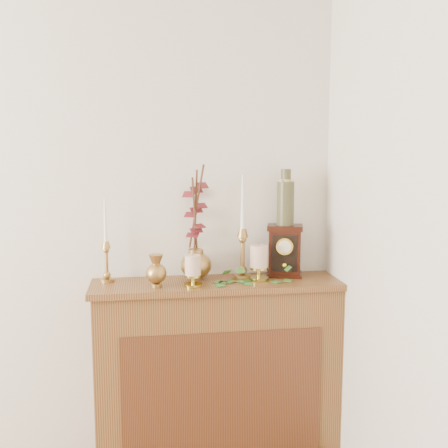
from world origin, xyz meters
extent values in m
cube|color=brown|center=(1.40, 2.10, 0.45)|extent=(1.20, 0.30, 0.90)
cube|color=#5A301A|center=(1.40, 1.95, 0.41)|extent=(0.96, 0.01, 0.63)
cube|color=brown|center=(1.40, 2.10, 0.92)|extent=(1.24, 0.34, 0.03)
cylinder|color=#AF8346|center=(0.86, 2.16, 0.94)|extent=(0.07, 0.07, 0.02)
sphere|color=#AF8346|center=(0.86, 2.16, 0.96)|extent=(0.04, 0.04, 0.04)
cylinder|color=#AF8346|center=(0.86, 2.16, 1.02)|extent=(0.02, 0.02, 0.12)
sphere|color=#AF8346|center=(0.86, 2.16, 1.09)|extent=(0.03, 0.03, 0.03)
cone|color=#AF8346|center=(0.86, 2.16, 1.11)|extent=(0.04, 0.04, 0.03)
cone|color=white|center=(0.86, 2.16, 1.23)|extent=(0.02, 0.02, 0.21)
cylinder|color=#AF8346|center=(1.53, 2.13, 0.94)|extent=(0.09, 0.09, 0.02)
sphere|color=#AF8346|center=(1.53, 2.13, 0.97)|extent=(0.05, 0.05, 0.05)
cylinder|color=#AF8346|center=(1.53, 2.13, 1.05)|extent=(0.02, 0.02, 0.15)
sphere|color=#AF8346|center=(1.53, 2.13, 1.13)|extent=(0.04, 0.04, 0.04)
cone|color=#AF8346|center=(1.53, 2.13, 1.16)|extent=(0.06, 0.06, 0.04)
cone|color=white|center=(1.53, 2.13, 1.31)|extent=(0.02, 0.02, 0.27)
cylinder|color=#AF8346|center=(1.10, 2.03, 0.94)|extent=(0.05, 0.05, 0.02)
sphere|color=#AF8346|center=(1.10, 2.03, 1.00)|extent=(0.10, 0.10, 0.10)
cone|color=#AF8346|center=(1.10, 2.03, 1.06)|extent=(0.07, 0.07, 0.05)
cylinder|color=#AF8346|center=(1.30, 2.15, 0.94)|extent=(0.07, 0.07, 0.01)
ellipsoid|color=#AF8346|center=(1.30, 2.15, 1.00)|extent=(0.16, 0.16, 0.13)
cylinder|color=#AF8346|center=(1.30, 2.15, 1.07)|extent=(0.08, 0.08, 0.03)
cylinder|color=#472819|center=(1.29, 2.16, 1.26)|extent=(0.04, 0.10, 0.37)
cylinder|color=#472819|center=(1.30, 2.16, 1.27)|extent=(0.02, 0.08, 0.41)
cylinder|color=#472819|center=(1.30, 2.16, 1.29)|extent=(0.07, 0.13, 0.43)
cylinder|color=gold|center=(1.27, 2.01, 0.94)|extent=(0.08, 0.08, 0.01)
cylinder|color=gold|center=(1.27, 2.01, 0.96)|extent=(0.02, 0.02, 0.04)
cylinder|color=gold|center=(1.27, 2.01, 0.98)|extent=(0.08, 0.08, 0.01)
cylinder|color=beige|center=(1.27, 2.01, 1.04)|extent=(0.07, 0.07, 0.09)
cylinder|color=#472819|center=(1.27, 2.01, 1.09)|extent=(0.00, 0.00, 0.01)
cylinder|color=gold|center=(1.60, 2.08, 0.94)|extent=(0.10, 0.10, 0.02)
cylinder|color=gold|center=(1.60, 2.08, 0.97)|extent=(0.02, 0.02, 0.04)
cylinder|color=gold|center=(1.60, 2.08, 0.99)|extent=(0.09, 0.09, 0.01)
cylinder|color=beige|center=(1.60, 2.08, 1.05)|extent=(0.09, 0.09, 0.11)
cylinder|color=#472819|center=(1.60, 2.08, 1.11)|extent=(0.00, 0.00, 0.01)
cube|color=#366C29|center=(1.52, 2.01, 0.93)|extent=(0.06, 0.06, 0.00)
cube|color=#366C29|center=(1.47, 2.03, 0.93)|extent=(0.06, 0.05, 0.00)
cube|color=#366C29|center=(1.57, 2.08, 0.93)|extent=(0.06, 0.06, 0.00)
cube|color=#366C29|center=(1.49, 2.04, 0.93)|extent=(0.06, 0.06, 0.00)
cube|color=#366C29|center=(1.64, 2.08, 0.93)|extent=(0.05, 0.05, 0.00)
cube|color=#366C29|center=(1.65, 2.14, 0.93)|extent=(0.05, 0.04, 0.00)
cube|color=#366C29|center=(1.59, 2.15, 0.93)|extent=(0.06, 0.06, 0.00)
cube|color=#366C29|center=(1.60, 2.11, 0.93)|extent=(0.06, 0.06, 0.00)
cube|color=#366C29|center=(1.46, 2.04, 0.93)|extent=(0.04, 0.05, 0.00)
cube|color=#366C29|center=(1.58, 2.02, 0.93)|extent=(0.05, 0.04, 0.00)
cube|color=#366C29|center=(1.73, 2.09, 0.93)|extent=(0.06, 0.06, 0.00)
cube|color=#366C29|center=(1.40, 2.06, 0.93)|extent=(0.06, 0.05, 0.00)
cube|color=#366C29|center=(1.47, 2.10, 0.93)|extent=(0.04, 0.05, 0.00)
cube|color=#366C29|center=(1.44, 2.08, 0.98)|extent=(0.05, 0.04, 0.02)
cube|color=#366C29|center=(1.50, 2.02, 1.00)|extent=(0.05, 0.04, 0.02)
cube|color=#366C29|center=(1.75, 2.07, 0.99)|extent=(0.05, 0.05, 0.02)
cube|color=#34110A|center=(1.75, 2.16, 0.94)|extent=(0.20, 0.17, 0.02)
cube|color=#34110A|center=(1.75, 2.16, 1.05)|extent=(0.18, 0.15, 0.23)
cube|color=#34110A|center=(1.75, 2.16, 1.18)|extent=(0.20, 0.17, 0.03)
cube|color=black|center=(1.74, 2.11, 1.06)|extent=(0.12, 0.04, 0.18)
cylinder|color=#F6DC48|center=(1.74, 2.10, 1.09)|extent=(0.08, 0.03, 0.08)
cylinder|color=silver|center=(1.74, 2.10, 1.09)|extent=(0.06, 0.02, 0.06)
sphere|color=#F6DC48|center=(1.74, 2.11, 1.00)|extent=(0.03, 0.03, 0.03)
cylinder|color=#172F22|center=(1.75, 2.16, 1.30)|extent=(0.09, 0.09, 0.22)
cylinder|color=#172F22|center=(1.75, 2.16, 1.44)|extent=(0.05, 0.05, 0.07)
cylinder|color=tan|center=(1.75, 2.16, 1.42)|extent=(0.06, 0.06, 0.02)
camera|label=1|loc=(1.05, -0.39, 1.56)|focal=42.00mm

